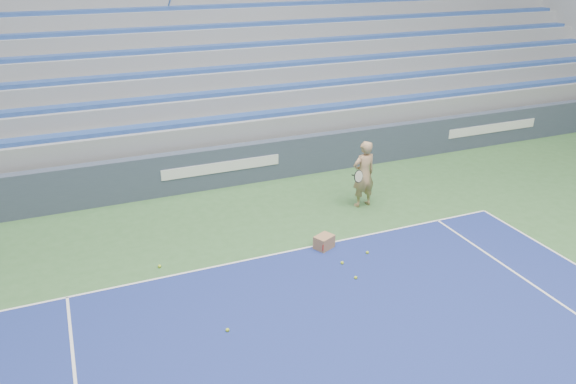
% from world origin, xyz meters
% --- Properties ---
extents(sponsor_barrier, '(30.00, 0.32, 1.10)m').
position_xyz_m(sponsor_barrier, '(0.00, 15.88, 0.55)').
color(sponsor_barrier, '#384255').
rests_on(sponsor_barrier, ground).
extents(bleachers, '(31.00, 9.15, 7.30)m').
position_xyz_m(bleachers, '(0.00, 21.60, 2.36)').
color(bleachers, gray).
rests_on(bleachers, ground).
extents(tennis_player, '(0.93, 0.85, 1.69)m').
position_xyz_m(tennis_player, '(2.89, 13.33, 0.84)').
color(tennis_player, tan).
rests_on(tennis_player, ground).
extents(ball_box, '(0.48, 0.44, 0.30)m').
position_xyz_m(ball_box, '(1.06, 11.74, 0.15)').
color(ball_box, '#9D714C').
rests_on(ball_box, ground).
extents(tennis_ball_0, '(0.07, 0.07, 0.07)m').
position_xyz_m(tennis_ball_0, '(1.10, 10.40, 0.03)').
color(tennis_ball_0, '#AECF2A').
rests_on(tennis_ball_0, ground).
extents(tennis_ball_1, '(0.07, 0.07, 0.07)m').
position_xyz_m(tennis_ball_1, '(1.11, 11.00, 0.03)').
color(tennis_ball_1, '#AECF2A').
rests_on(tennis_ball_1, ground).
extents(tennis_ball_2, '(0.07, 0.07, 0.07)m').
position_xyz_m(tennis_ball_2, '(1.80, 11.17, 0.03)').
color(tennis_ball_2, '#AECF2A').
rests_on(tennis_ball_2, ground).
extents(tennis_ball_3, '(0.07, 0.07, 0.07)m').
position_xyz_m(tennis_ball_3, '(-2.34, 12.29, 0.03)').
color(tennis_ball_3, '#AECF2A').
rests_on(tennis_ball_3, ground).
extents(tennis_ball_4, '(0.07, 0.07, 0.07)m').
position_xyz_m(tennis_ball_4, '(-1.68, 9.80, 0.03)').
color(tennis_ball_4, '#AECF2A').
rests_on(tennis_ball_4, ground).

